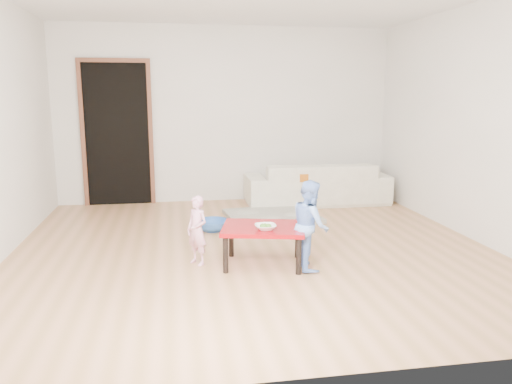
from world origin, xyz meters
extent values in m
cube|color=#AB7C49|center=(0.00, 0.00, 0.00)|extent=(5.00, 5.00, 0.01)
cube|color=white|center=(0.00, 2.50, 1.30)|extent=(5.00, 0.02, 2.60)
cube|color=white|center=(2.50, 0.00, 1.30)|extent=(0.02, 5.00, 2.60)
imported|color=white|center=(1.30, 2.05, 0.31)|extent=(2.11, 0.85, 0.61)
cube|color=orange|center=(1.09, 1.83, 0.46)|extent=(0.48, 0.44, 0.11)
imported|color=white|center=(0.01, -0.66, 0.41)|extent=(0.20, 0.20, 0.05)
imported|color=pink|center=(-0.61, -0.40, 0.34)|extent=(0.28, 0.29, 0.67)
imported|color=#6B9AF9|center=(0.43, -0.69, 0.42)|extent=(0.33, 0.41, 0.84)
imported|color=#2C5CA8|center=(-0.37, 0.77, 0.06)|extent=(0.40, 0.40, 0.12)
camera|label=1|loc=(-0.81, -5.04, 1.62)|focal=35.00mm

